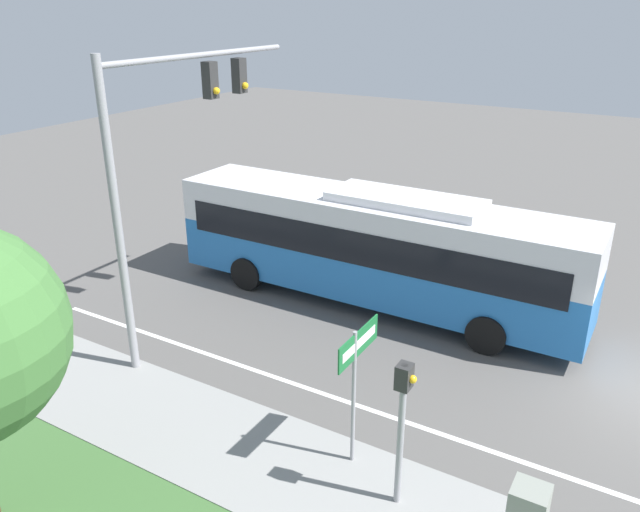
{
  "coord_description": "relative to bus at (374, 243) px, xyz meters",
  "views": [
    {
      "loc": [
        -14.04,
        0.45,
        8.4
      ],
      "look_at": [
        -0.14,
        8.6,
        1.77
      ],
      "focal_mm": 35.0,
      "sensor_mm": 36.0,
      "label": 1
    }
  ],
  "objects": [
    {
      "name": "pedestrian_signal",
      "position": [
        -7.13,
        -3.96,
        0.11
      ],
      "size": [
        0.28,
        0.34,
        2.94
      ],
      "color": "#939399",
      "rests_on": "ground_plane"
    },
    {
      "name": "lane_divider_near",
      "position": [
        -4.83,
        -7.59,
        -1.9
      ],
      "size": [
        0.14,
        30.0,
        0.01
      ],
      "color": "silver",
      "rests_on": "ground_plane"
    },
    {
      "name": "street_sign",
      "position": [
        -6.49,
        -2.76,
        0.23
      ],
      "size": [
        1.51,
        0.08,
        2.94
      ],
      "color": "#939399",
      "rests_on": "ground_plane"
    },
    {
      "name": "bus",
      "position": [
        0.0,
        0.0,
        0.0
      ],
      "size": [
        2.59,
        12.18,
        3.45
      ],
      "color": "#236BB7",
      "rests_on": "ground_plane"
    },
    {
      "name": "signal_gantry",
      "position": [
        -4.41,
        3.35,
        3.36
      ],
      "size": [
        6.6,
        0.41,
        7.41
      ],
      "color": "#939399",
      "rests_on": "ground_plane"
    }
  ]
}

